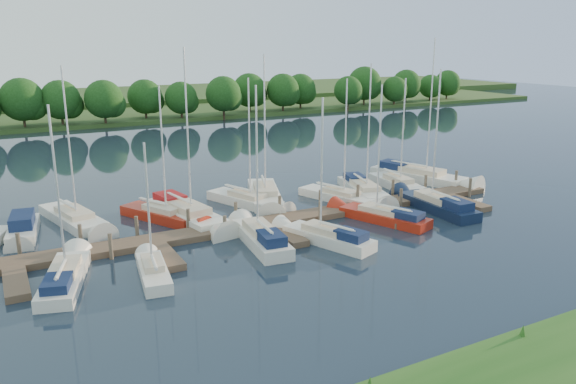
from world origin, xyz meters
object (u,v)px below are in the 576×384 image
sailboat_s_2 (260,239)px  motorboat (23,231)px  sailboat_n_5 (248,202)px  dock (271,225)px

sailboat_s_2 → motorboat: bearing=153.0°
sailboat_n_5 → sailboat_s_2: (-2.84, -8.17, 0.07)m
motorboat → sailboat_n_5: size_ratio=0.61×
motorboat → sailboat_n_5: sailboat_n_5 is taller
motorboat → dock: bearing=165.4°
dock → sailboat_n_5: 5.83m
sailboat_s_2 → dock: bearing=58.0°
motorboat → sailboat_n_5: (16.00, -0.61, -0.09)m
motorboat → sailboat_s_2: 15.82m
dock → sailboat_n_5: (0.91, 5.76, 0.07)m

